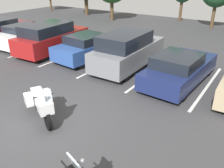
% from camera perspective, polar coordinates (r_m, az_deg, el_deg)
% --- Properties ---
extents(ground, '(44.00, 44.00, 0.10)m').
position_cam_1_polar(ground, '(8.32, -16.90, -9.59)').
color(ground, '#38383A').
extents(motorcycle_touring, '(1.99, 1.24, 1.34)m').
position_cam_1_polar(motorcycle_touring, '(8.28, -16.56, -4.23)').
color(motorcycle_touring, black).
rests_on(motorcycle_touring, ground).
extents(parking_stripes, '(21.44, 5.10, 0.01)m').
position_cam_1_polar(parking_stripes, '(13.20, -1.08, 5.06)').
color(parking_stripes, silver).
rests_on(parking_stripes, ground).
extents(car_maroon, '(2.24, 4.91, 1.49)m').
position_cam_1_polar(car_maroon, '(19.53, -25.01, 11.64)').
color(car_maroon, maroon).
rests_on(car_maroon, ground).
extents(car_white, '(2.12, 4.66, 1.40)m').
position_cam_1_polar(car_white, '(17.40, -19.45, 10.99)').
color(car_white, white).
rests_on(car_white, ground).
extents(car_red, '(2.19, 4.97, 1.79)m').
position_cam_1_polar(car_red, '(15.30, -14.27, 10.62)').
color(car_red, maroon).
rests_on(car_red, ground).
extents(car_blue, '(2.17, 4.49, 1.43)m').
position_cam_1_polar(car_blue, '(13.78, -5.44, 8.89)').
color(car_blue, '#2D519E').
rests_on(car_blue, ground).
extents(car_grey, '(1.93, 4.90, 1.85)m').
position_cam_1_polar(car_grey, '(12.33, 3.79, 8.00)').
color(car_grey, slate).
rests_on(car_grey, ground).
extents(car_navy, '(2.11, 4.72, 1.40)m').
position_cam_1_polar(car_navy, '(10.97, 15.80, 3.53)').
color(car_navy, navy).
rests_on(car_navy, ground).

